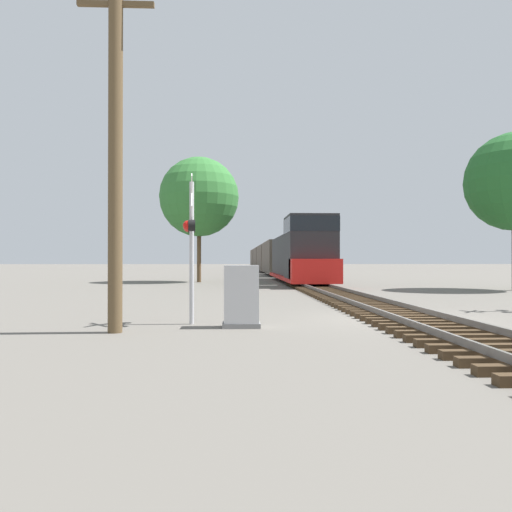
{
  "coord_description": "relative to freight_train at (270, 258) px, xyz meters",
  "views": [
    {
      "loc": [
        -4.82,
        -14.08,
        1.7
      ],
      "look_at": [
        -3.81,
        9.12,
        1.89
      ],
      "focal_mm": 35.0,
      "sensor_mm": 36.0,
      "label": 1
    }
  ],
  "objects": [
    {
      "name": "freight_train",
      "position": [
        0.0,
        0.0,
        0.0
      ],
      "size": [
        3.04,
        77.19,
        4.51
      ],
      "color": "#232326",
      "rests_on": "ground"
    },
    {
      "name": "ground_plane",
      "position": [
        0.0,
        -52.3,
        -1.96
      ],
      "size": [
        400.0,
        400.0,
        0.0
      ],
      "primitive_type": "plane",
      "color": "#666059"
    },
    {
      "name": "crossing_signal_near",
      "position": [
        -5.98,
        -53.07,
        0.41
      ],
      "size": [
        0.39,
        1.01,
        3.95
      ],
      "rotation": [
        0.0,
        0.0,
        -1.48
      ],
      "color": "#B7B7BC",
      "rests_on": "ground"
    },
    {
      "name": "relay_cabinet",
      "position": [
        -4.64,
        -53.75,
        -1.18
      ],
      "size": [
        0.96,
        0.66,
        1.57
      ],
      "color": "slate",
      "rests_on": "ground"
    },
    {
      "name": "tree_mid_background",
      "position": [
        -7.54,
        -27.81,
        4.61
      ],
      "size": [
        6.12,
        6.12,
        9.64
      ],
      "color": "brown",
      "rests_on": "ground"
    },
    {
      "name": "rail_track_bed",
      "position": [
        0.0,
        -52.3,
        -1.82
      ],
      "size": [
        2.6,
        160.0,
        0.31
      ],
      "color": "#42301E",
      "rests_on": "ground"
    },
    {
      "name": "utility_pole",
      "position": [
        -7.62,
        -54.55,
        2.31
      ],
      "size": [
        1.8,
        0.34,
        8.35
      ],
      "color": "brown",
      "rests_on": "ground"
    }
  ]
}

